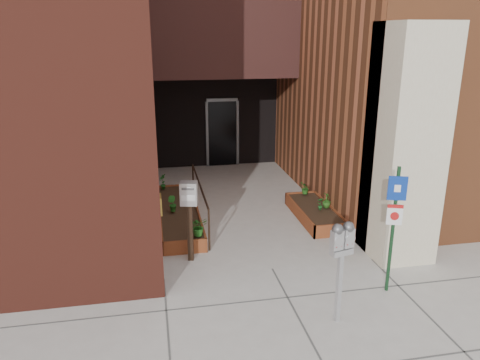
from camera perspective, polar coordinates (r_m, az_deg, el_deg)
ground at (r=8.88m, az=3.96°, el=-10.77°), size 80.00×80.00×0.00m
architecture at (r=14.57m, az=-3.72°, el=20.60°), size 20.00×14.60×10.00m
planter_left at (r=11.04m, az=-7.47°, el=-4.25°), size 0.90×3.60×0.30m
planter_right at (r=11.18m, az=9.06°, el=-4.03°), size 0.80×2.20×0.30m
handrail at (r=10.81m, az=-4.94°, el=-1.16°), size 0.04×3.34×0.90m
parking_meter at (r=6.99m, az=12.31°, el=-7.89°), size 0.38×0.21×1.62m
sign_post at (r=8.00m, az=18.28°, el=-4.31°), size 0.29×0.12×2.20m
payment_dropbox at (r=8.78m, az=-6.21°, el=-2.99°), size 0.36×0.29×1.58m
shrub_left_a at (r=9.44m, az=-5.09°, el=-5.66°), size 0.42×0.42×0.39m
shrub_left_b at (r=10.75m, az=-8.28°, el=-2.89°), size 0.28×0.28×0.36m
shrub_left_c at (r=11.30m, az=-6.36°, el=-1.79°), size 0.28×0.28×0.36m
shrub_left_d at (r=12.30m, az=-9.40°, el=-0.19°), size 0.25×0.25×0.41m
shrub_right_a at (r=11.06m, az=10.52°, el=-2.43°), size 0.20×0.20×0.36m
shrub_right_b at (r=10.90m, az=9.79°, el=-2.83°), size 0.17×0.17×0.31m
shrub_right_c at (r=11.89m, az=7.96°, el=-1.03°), size 0.37×0.37×0.30m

